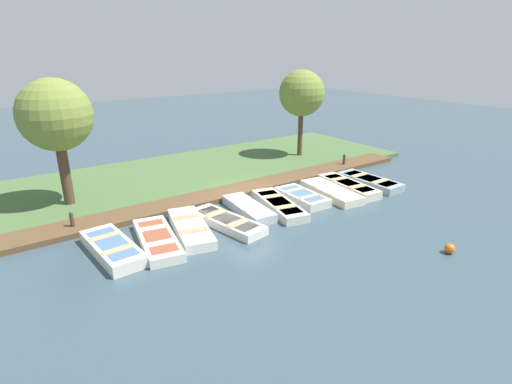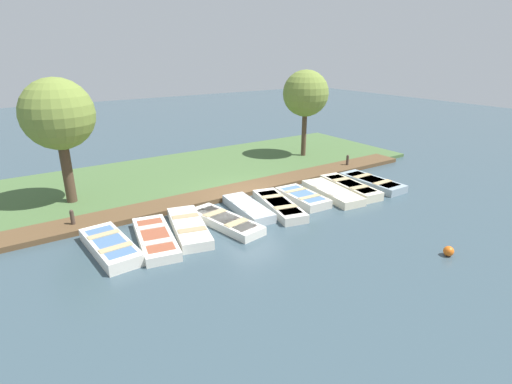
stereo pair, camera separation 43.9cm
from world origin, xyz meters
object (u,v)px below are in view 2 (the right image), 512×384
Objects in this scene: mooring_post_near at (73,219)px; park_tree_far_left at (58,115)px; rowboat_9 at (372,182)px; park_tree_left at (306,94)px; rowboat_1 at (155,238)px; rowboat_4 at (248,208)px; rowboat_3 at (225,221)px; rowboat_6 at (302,197)px; buoy at (449,251)px; rowboat_5 at (279,205)px; mooring_post_far at (347,162)px; rowboat_8 at (350,187)px; rowboat_2 at (189,227)px; rowboat_7 at (332,192)px; rowboat_0 at (110,246)px.

park_tree_far_left is at bearing 170.45° from mooring_post_near.
rowboat_9 is 7.03m from park_tree_left.
rowboat_4 is at bearing 107.30° from rowboat_1.
park_tree_far_left is (-5.49, -4.48, 3.72)m from rowboat_3.
park_tree_left is at bearing 102.65° from mooring_post_near.
rowboat_6 is 6.51m from buoy.
rowboat_5 reaches higher than rowboat_1.
mooring_post_far is 2.35× the size of buoy.
mooring_post_near reaches higher than buoy.
park_tree_far_left is at bearing -118.02° from rowboat_6.
mooring_post_far is 10.16m from buoy.
rowboat_8 is at bearing -93.39° from rowboat_9.
rowboat_3 is at bearing -141.54° from buoy.
buoy is (6.41, 6.30, -0.02)m from rowboat_2.
rowboat_9 is 3.09m from mooring_post_far.
park_tree_left is (-5.39, 7.53, 3.70)m from rowboat_4.
rowboat_7 is 10.32× the size of buoy.
rowboat_6 is 0.82× the size of rowboat_9.
rowboat_7 is 4.39× the size of mooring_post_far.
rowboat_9 is (0.07, 11.09, 0.01)m from rowboat_1.
rowboat_0 is at bearing 14.38° from mooring_post_near.
park_tree_far_left reaches higher than rowboat_7.
rowboat_2 is 1.33× the size of rowboat_6.
rowboat_7 is 4.39× the size of mooring_post_near.
buoy is at bearing 58.37° from rowboat_2.
rowboat_1 is at bearing -70.03° from rowboat_2.
rowboat_0 is 9.92m from rowboat_7.
rowboat_3 is 5.70m from mooring_post_near.
mooring_post_near is (-2.77, -2.16, 0.23)m from rowboat_1.
park_tree_far_left is at bearing -151.59° from rowboat_1.
rowboat_7 reaches higher than buoy.
rowboat_4 reaches higher than rowboat_7.
rowboat_0 is 1.50m from rowboat_1.
rowboat_9 is (0.02, 2.66, 0.00)m from rowboat_7.
rowboat_5 reaches higher than buoy.
rowboat_6 is at bearing 104.45° from rowboat_2.
mooring_post_near is at bearing -77.35° from park_tree_left.
park_tree_far_left is at bearing -124.36° from rowboat_4.
rowboat_5 is at bearing 82.90° from rowboat_3.
buoy is at bearing -29.68° from rowboat_9.
rowboat_1 is 5.43m from rowboat_5.
rowboat_8 is at bearing 88.97° from rowboat_6.
mooring_post_near is (-2.87, -4.92, 0.23)m from rowboat_3.
park_tree_left reaches higher than rowboat_9.
rowboat_0 is at bearing 2.49° from park_tree_far_left.
rowboat_4 is 8.46m from mooring_post_far.
rowboat_9 is at bearing 89.44° from rowboat_6.
mooring_post_far is at bearing 133.66° from rowboat_7.
rowboat_3 is 1.01× the size of rowboat_7.
mooring_post_near is (-2.57, -9.02, 0.21)m from rowboat_6.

